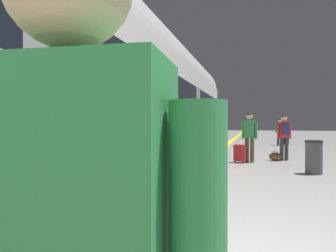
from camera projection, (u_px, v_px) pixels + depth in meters
The scene contains 10 objects.
safety_line_strip at pixel (203, 164), 10.72m from camera, with size 0.36×80.00×0.01m, color yellow.
tactile_edge_band at pixel (192, 164), 10.81m from camera, with size 0.69×80.00×0.01m, color slate.
high_speed_train at pixel (109, 82), 8.82m from camera, with size 2.94×31.04×4.97m.
passenger_near at pixel (250, 134), 11.32m from camera, with size 0.53×0.27×1.73m.
suitcase_near at pixel (240, 153), 11.20m from camera, with size 0.43×0.35×0.62m.
passenger_mid at pixel (284, 133), 11.88m from camera, with size 0.51×0.38×1.67m.
duffel_bag_mid at pixel (275, 157), 11.79m from camera, with size 0.44×0.26×0.36m.
passenger_far at pixel (280, 130), 19.81m from camera, with size 0.49×0.38×1.62m.
suitcase_far at pixel (285, 140), 19.62m from camera, with size 0.43×0.33×0.57m.
waste_bin at pixel (314, 157), 8.74m from camera, with size 0.46×0.46×0.91m.
Camera 1 is at (1.01, -0.64, 1.38)m, focal length 34.71 mm.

